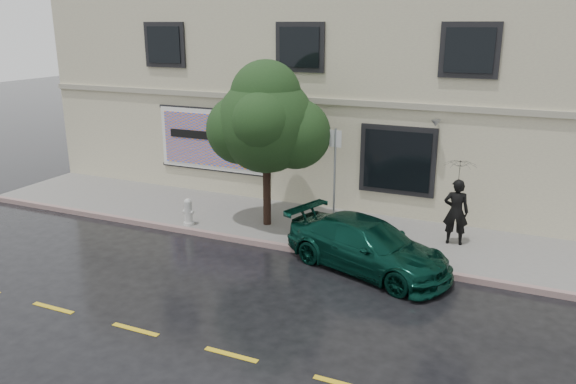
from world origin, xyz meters
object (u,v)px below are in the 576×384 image
at_px(fire_hydrant, 188,212).
at_px(pedestrian, 456,212).
at_px(car, 367,246).
at_px(street_tree, 266,124).

bearing_deg(fire_hydrant, pedestrian, 14.37).
height_order(car, fire_hydrant, car).
xyz_separation_m(street_tree, fire_hydrant, (-2.11, -1.00, -2.61)).
relative_size(car, pedestrian, 2.39).
xyz_separation_m(pedestrian, fire_hydrant, (-7.43, -1.66, -0.51)).
height_order(car, pedestrian, pedestrian).
distance_m(pedestrian, fire_hydrant, 7.63).
bearing_deg(pedestrian, street_tree, 1.14).
relative_size(car, street_tree, 0.99).
xyz_separation_m(car, street_tree, (-3.54, 1.60, 2.52)).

